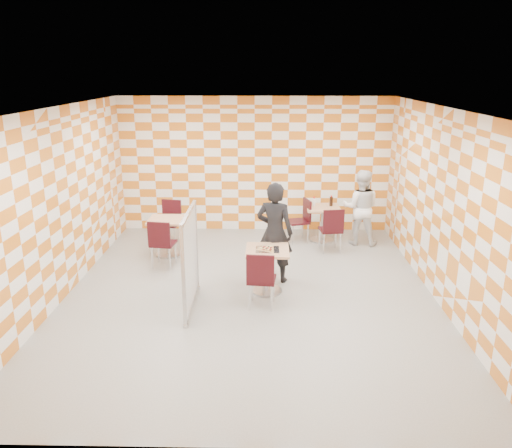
{
  "coord_description": "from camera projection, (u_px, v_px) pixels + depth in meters",
  "views": [
    {
      "loc": [
        0.27,
        -7.5,
        3.55
      ],
      "look_at": [
        0.1,
        0.2,
        1.15
      ],
      "focal_mm": 35.0,
      "sensor_mm": 36.0,
      "label": 1
    }
  ],
  "objects": [
    {
      "name": "room_shell",
      "position": [
        250.0,
        198.0,
        8.29
      ],
      "size": [
        7.0,
        7.0,
        7.0
      ],
      "color": "#979691",
      "rests_on": "ground"
    },
    {
      "name": "sport_bottle",
      "position": [
        314.0,
        202.0,
        10.66
      ],
      "size": [
        0.06,
        0.06,
        0.2
      ],
      "color": "white",
      "rests_on": "second_table"
    },
    {
      "name": "man_white",
      "position": [
        361.0,
        207.0,
        10.38
      ],
      "size": [
        0.87,
        0.74,
        1.59
      ],
      "primitive_type": "imported",
      "rotation": [
        0.0,
        0.0,
        2.94
      ],
      "color": "white",
      "rests_on": "ground"
    },
    {
      "name": "chair_empty_near",
      "position": [
        161.0,
        240.0,
        9.14
      ],
      "size": [
        0.47,
        0.48,
        0.92
      ],
      "color": "#330A10",
      "rests_on": "ground"
    },
    {
      "name": "partition",
      "position": [
        190.0,
        260.0,
        7.55
      ],
      "size": [
        0.08,
        1.38,
        1.55
      ],
      "color": "white",
      "rests_on": "ground"
    },
    {
      "name": "chair_main_front",
      "position": [
        261.0,
        276.0,
        7.56
      ],
      "size": [
        0.46,
        0.47,
        0.92
      ],
      "color": "#330A10",
      "rests_on": "ground"
    },
    {
      "name": "chair_empty_far",
      "position": [
        170.0,
        218.0,
        10.48
      ],
      "size": [
        0.49,
        0.49,
        0.92
      ],
      "color": "#330A10",
      "rests_on": "ground"
    },
    {
      "name": "chair_second_side",
      "position": [
        302.0,
        217.0,
        10.58
      ],
      "size": [
        0.53,
        0.52,
        0.92
      ],
      "color": "#330A10",
      "rests_on": "ground"
    },
    {
      "name": "pizza_on_foil",
      "position": [
        267.0,
        249.0,
        8.08
      ],
      "size": [
        0.4,
        0.4,
        0.04
      ],
      "color": "silver",
      "rests_on": "main_table"
    },
    {
      "name": "second_table",
      "position": [
        323.0,
        218.0,
        10.65
      ],
      "size": [
        0.7,
        0.7,
        0.75
      ],
      "color": "tan",
      "rests_on": "ground"
    },
    {
      "name": "man_dark",
      "position": [
        275.0,
        232.0,
        8.52
      ],
      "size": [
        0.74,
        0.59,
        1.75
      ],
      "primitive_type": "imported",
      "rotation": [
        0.0,
        0.0,
        2.84
      ],
      "color": "black",
      "rests_on": "ground"
    },
    {
      "name": "chair_second_front",
      "position": [
        332.0,
        227.0,
        9.92
      ],
      "size": [
        0.48,
        0.49,
        0.92
      ],
      "color": "#330A10",
      "rests_on": "ground"
    },
    {
      "name": "soda_bottle",
      "position": [
        331.0,
        201.0,
        10.63
      ],
      "size": [
        0.07,
        0.07,
        0.23
      ],
      "color": "black",
      "rests_on": "second_table"
    },
    {
      "name": "main_table",
      "position": [
        267.0,
        263.0,
        8.17
      ],
      "size": [
        0.7,
        0.7,
        0.75
      ],
      "color": "tan",
      "rests_on": "ground"
    },
    {
      "name": "empty_table",
      "position": [
        167.0,
        231.0,
        9.81
      ],
      "size": [
        0.7,
        0.7,
        0.75
      ],
      "color": "tan",
      "rests_on": "ground"
    }
  ]
}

